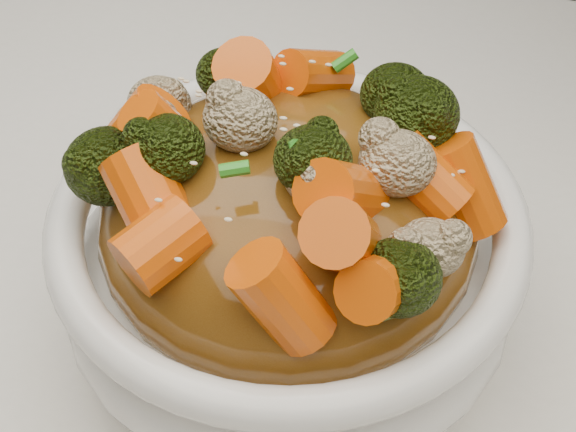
% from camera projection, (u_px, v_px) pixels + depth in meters
% --- Properties ---
extents(tablecloth, '(1.20, 0.80, 0.04)m').
position_uv_depth(tablecloth, '(226.00, 315.00, 0.49)').
color(tablecloth, white).
rests_on(tablecloth, dining_table).
extents(bowl, '(0.31, 0.31, 0.09)m').
position_uv_depth(bowl, '(288.00, 263.00, 0.43)').
color(bowl, white).
rests_on(bowl, tablecloth).
extents(sauce_base, '(0.25, 0.25, 0.11)m').
position_uv_depth(sauce_base, '(288.00, 221.00, 0.41)').
color(sauce_base, brown).
rests_on(sauce_base, bowl).
extents(carrots, '(0.25, 0.25, 0.06)m').
position_uv_depth(carrots, '(288.00, 113.00, 0.36)').
color(carrots, '#E05507').
rests_on(carrots, sauce_base).
extents(broccoli, '(0.25, 0.25, 0.05)m').
position_uv_depth(broccoli, '(288.00, 115.00, 0.36)').
color(broccoli, black).
rests_on(broccoli, sauce_base).
extents(cauliflower, '(0.25, 0.25, 0.04)m').
position_uv_depth(cauliflower, '(288.00, 119.00, 0.36)').
color(cauliflower, tan).
rests_on(cauliflower, sauce_base).
extents(scallions, '(0.19, 0.19, 0.02)m').
position_uv_depth(scallions, '(288.00, 111.00, 0.35)').
color(scallions, '#2D8F21').
rests_on(scallions, sauce_base).
extents(sesame_seeds, '(0.22, 0.22, 0.01)m').
position_uv_depth(sesame_seeds, '(288.00, 111.00, 0.35)').
color(sesame_seeds, beige).
rests_on(sesame_seeds, sauce_base).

